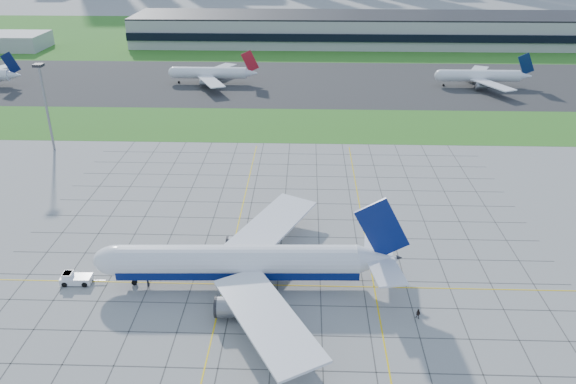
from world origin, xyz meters
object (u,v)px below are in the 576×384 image
pushback_tug (75,279)px  light_mast (44,97)px  distant_jet_2 (481,76)px  airliner (241,262)px  crew_far (418,314)px  crew_near (148,284)px  distant_jet_1 (211,73)px

pushback_tug → light_mast: bearing=113.4°
light_mast → distant_jet_2: 165.38m
light_mast → pushback_tug: bearing=-64.7°
distant_jet_2 → light_mast: bearing=-152.5°
airliner → crew_far: airliner is taller
light_mast → crew_far: size_ratio=14.10×
light_mast → distant_jet_2: (146.33, 76.17, -11.70)m
crew_near → distant_jet_1: 146.61m
distant_jet_2 → distant_jet_1: bearing=179.4°
crew_far → distant_jet_1: 164.40m
airliner → distant_jet_1: size_ratio=1.37×
light_mast → distant_jet_1: light_mast is taller
crew_near → distant_jet_1: bearing=33.8°
pushback_tug → distant_jet_2: size_ratio=0.19×
light_mast → crew_near: (46.19, -68.78, -15.26)m
airliner → crew_near: airliner is taller
light_mast → airliner: 92.86m
airliner → distant_jet_2: 165.57m
crew_near → distant_jet_2: size_ratio=0.04×
pushback_tug → crew_far: pushback_tug is taller
distant_jet_1 → distant_jet_2: bearing=-0.6°
distant_jet_2 → pushback_tug: bearing=-128.5°
light_mast → pushback_tug: 76.30m
crew_far → pushback_tug: bearing=-145.4°
pushback_tug → crew_far: bearing=-9.5°
distant_jet_2 → crew_near: bearing=-124.6°
light_mast → crew_near: size_ratio=13.96×
pushback_tug → airliner: bearing=-0.9°
distant_jet_1 → distant_jet_2: size_ratio=1.00×
distant_jet_1 → crew_near: bearing=-85.7°
light_mast → crew_near: light_mast is taller
light_mast → crew_near: bearing=-56.1°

